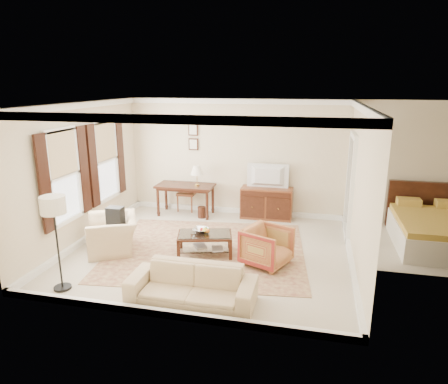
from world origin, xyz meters
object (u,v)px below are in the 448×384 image
at_px(striped_armchair, 267,245).
at_px(sofa, 192,280).
at_px(coffee_table, 205,238).
at_px(writing_desk, 185,189).
at_px(sideboard, 267,203).
at_px(tv, 267,169).
at_px(club_armchair, 112,228).

distance_m(striped_armchair, sofa, 1.84).
height_order(coffee_table, striped_armchair, striped_armchair).
xyz_separation_m(writing_desk, sideboard, (2.04, 0.19, -0.29)).
height_order(tv, coffee_table, tv).
xyz_separation_m(sideboard, coffee_table, (-0.90, -2.46, -0.05)).
bearing_deg(striped_armchair, tv, 30.67).
bearing_deg(coffee_table, sideboard, 69.86).
xyz_separation_m(sideboard, sofa, (-0.62, -4.21, -0.01)).
relative_size(striped_armchair, sofa, 0.41).
bearing_deg(writing_desk, sofa, -70.55).
bearing_deg(club_armchair, coffee_table, 68.87).
bearing_deg(tv, club_armchair, 43.85).
xyz_separation_m(writing_desk, club_armchair, (-0.72, -2.48, -0.21)).
relative_size(coffee_table, striped_armchair, 1.47).
height_order(writing_desk, club_armchair, club_armchair).
relative_size(coffee_table, club_armchair, 1.08).
bearing_deg(sofa, coffee_table, 99.37).
xyz_separation_m(coffee_table, club_armchair, (-1.85, -0.21, 0.13)).
bearing_deg(club_armchair, writing_desk, 136.33).
bearing_deg(writing_desk, sideboard, 5.24).
bearing_deg(sofa, tv, 81.82).
distance_m(writing_desk, club_armchair, 2.59).
distance_m(coffee_table, striped_armchair, 1.25).
xyz_separation_m(club_armchair, sofa, (2.13, -1.54, -0.09)).
bearing_deg(sideboard, club_armchair, -135.94).
relative_size(writing_desk, tv, 1.49).
distance_m(tv, club_armchair, 3.90).
height_order(sideboard, club_armchair, club_armchair).
relative_size(coffee_table, sofa, 0.60).
bearing_deg(striped_armchair, club_armchair, 113.99).
relative_size(sideboard, coffee_table, 1.08).
xyz_separation_m(writing_desk, striped_armchair, (2.37, -2.45, -0.28)).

